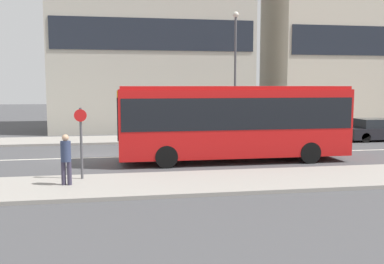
# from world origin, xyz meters

# --- Properties ---
(ground_plane) EXTENTS (120.00, 120.00, 0.00)m
(ground_plane) POSITION_xyz_m (0.00, 0.00, 0.00)
(ground_plane) COLOR #444447
(sidewalk_near) EXTENTS (44.00, 3.50, 0.13)m
(sidewalk_near) POSITION_xyz_m (0.00, -6.25, 0.07)
(sidewalk_near) COLOR gray
(sidewalk_near) RESTS_ON ground_plane
(sidewalk_far) EXTENTS (44.00, 3.50, 0.13)m
(sidewalk_far) POSITION_xyz_m (0.00, 6.25, 0.07)
(sidewalk_far) COLOR gray
(sidewalk_far) RESTS_ON ground_plane
(lane_centerline) EXTENTS (41.80, 0.16, 0.01)m
(lane_centerline) POSITION_xyz_m (0.00, 0.00, 0.00)
(lane_centerline) COLOR silver
(lane_centerline) RESTS_ON ground_plane
(city_bus) EXTENTS (10.43, 2.66, 3.44)m
(city_bus) POSITION_xyz_m (6.12, -1.93, 1.97)
(city_bus) COLOR red
(city_bus) RESTS_ON ground_plane
(parked_car_0) EXTENTS (3.98, 1.75, 1.27)m
(parked_car_0) POSITION_xyz_m (12.37, 3.37, 0.61)
(parked_car_0) COLOR #A39E84
(parked_car_0) RESTS_ON ground_plane
(parked_car_1) EXTENTS (4.13, 1.78, 1.38)m
(parked_car_1) POSITION_xyz_m (16.96, 3.58, 0.65)
(parked_car_1) COLOR black
(parked_car_1) RESTS_ON ground_plane
(pedestrian_near_stop) EXTENTS (0.35, 0.34, 1.72)m
(pedestrian_near_stop) POSITION_xyz_m (-0.80, -6.14, 1.11)
(pedestrian_near_stop) COLOR #383347
(pedestrian_near_stop) RESTS_ON sidewalk_near
(bus_stop_sign) EXTENTS (0.44, 0.12, 2.56)m
(bus_stop_sign) POSITION_xyz_m (-0.37, -5.25, 1.63)
(bus_stop_sign) COLOR #4C4C51
(bus_stop_sign) RESTS_ON sidewalk_near
(street_lamp) EXTENTS (0.36, 0.36, 7.81)m
(street_lamp) POSITION_xyz_m (8.11, 5.07, 4.82)
(street_lamp) COLOR #4C4C51
(street_lamp) RESTS_ON sidewalk_far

